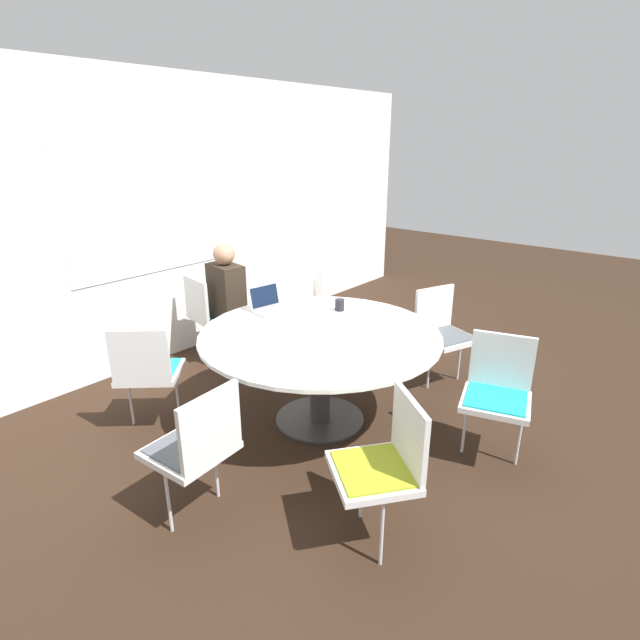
{
  "coord_description": "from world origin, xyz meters",
  "views": [
    {
      "loc": [
        -2.66,
        -2.22,
        2.12
      ],
      "look_at": [
        0.0,
        0.0,
        0.85
      ],
      "focal_mm": 28.0,
      "sensor_mm": 36.0,
      "label": 1
    }
  ],
  "objects_px": {
    "laptop": "(268,304)",
    "chair_0": "(209,311)",
    "chair_3": "(385,459)",
    "chair_2": "(197,443)",
    "chair_5": "(442,328)",
    "chair_6": "(330,307)",
    "coffee_cup": "(340,305)",
    "chair_1": "(147,367)",
    "person_0": "(228,296)",
    "chair_4": "(498,388)"
  },
  "relations": [
    {
      "from": "laptop",
      "to": "chair_0",
      "type": "bearing_deg",
      "value": 94.19
    },
    {
      "from": "chair_3",
      "to": "laptop",
      "type": "height_order",
      "value": "laptop"
    },
    {
      "from": "chair_2",
      "to": "laptop",
      "type": "bearing_deg",
      "value": 26.21
    },
    {
      "from": "chair_0",
      "to": "chair_5",
      "type": "relative_size",
      "value": 1.0
    },
    {
      "from": "chair_6",
      "to": "coffee_cup",
      "type": "xyz_separation_m",
      "value": [
        -0.56,
        -0.55,
        0.28
      ]
    },
    {
      "from": "chair_0",
      "to": "chair_1",
      "type": "bearing_deg",
      "value": -49.41
    },
    {
      "from": "chair_1",
      "to": "person_0",
      "type": "height_order",
      "value": "person_0"
    },
    {
      "from": "chair_0",
      "to": "chair_1",
      "type": "relative_size",
      "value": 1.0
    },
    {
      "from": "chair_1",
      "to": "chair_2",
      "type": "relative_size",
      "value": 1.0
    },
    {
      "from": "chair_5",
      "to": "chair_4",
      "type": "bearing_deg",
      "value": 66.95
    },
    {
      "from": "chair_6",
      "to": "chair_5",
      "type": "bearing_deg",
      "value": 66.3
    },
    {
      "from": "chair_2",
      "to": "chair_3",
      "type": "relative_size",
      "value": 1.0
    },
    {
      "from": "chair_2",
      "to": "person_0",
      "type": "height_order",
      "value": "person_0"
    },
    {
      "from": "chair_1",
      "to": "chair_4",
      "type": "xyz_separation_m",
      "value": [
        1.35,
        -2.12,
        0.0
      ]
    },
    {
      "from": "chair_2",
      "to": "chair_4",
      "type": "relative_size",
      "value": 1.0
    },
    {
      "from": "chair_4",
      "to": "chair_3",
      "type": "bearing_deg",
      "value": 65.8
    },
    {
      "from": "chair_6",
      "to": "person_0",
      "type": "distance_m",
      "value": 1.02
    },
    {
      "from": "coffee_cup",
      "to": "chair_1",
      "type": "bearing_deg",
      "value": 153.31
    },
    {
      "from": "chair_4",
      "to": "laptop",
      "type": "xyz_separation_m",
      "value": [
        -0.33,
        1.87,
        0.28
      ]
    },
    {
      "from": "chair_1",
      "to": "chair_6",
      "type": "relative_size",
      "value": 1.0
    },
    {
      "from": "chair_0",
      "to": "chair_5",
      "type": "bearing_deg",
      "value": 36.99
    },
    {
      "from": "chair_4",
      "to": "chair_5",
      "type": "bearing_deg",
      "value": -60.93
    },
    {
      "from": "chair_2",
      "to": "chair_5",
      "type": "bearing_deg",
      "value": -9.77
    },
    {
      "from": "chair_6",
      "to": "coffee_cup",
      "type": "distance_m",
      "value": 0.83
    },
    {
      "from": "chair_4",
      "to": "laptop",
      "type": "relative_size",
      "value": 2.64
    },
    {
      "from": "chair_0",
      "to": "person_0",
      "type": "distance_m",
      "value": 0.32
    },
    {
      "from": "chair_5",
      "to": "person_0",
      "type": "distance_m",
      "value": 2.0
    },
    {
      "from": "chair_0",
      "to": "coffee_cup",
      "type": "distance_m",
      "value": 1.44
    },
    {
      "from": "chair_1",
      "to": "laptop",
      "type": "relative_size",
      "value": 2.64
    },
    {
      "from": "chair_3",
      "to": "person_0",
      "type": "bearing_deg",
      "value": 15.56
    },
    {
      "from": "chair_3",
      "to": "laptop",
      "type": "distance_m",
      "value": 1.93
    },
    {
      "from": "chair_0",
      "to": "chair_6",
      "type": "bearing_deg",
      "value": 55.33
    },
    {
      "from": "chair_3",
      "to": "laptop",
      "type": "relative_size",
      "value": 2.64
    },
    {
      "from": "coffee_cup",
      "to": "chair_0",
      "type": "bearing_deg",
      "value": 102.3
    },
    {
      "from": "chair_1",
      "to": "coffee_cup",
      "type": "bearing_deg",
      "value": 20.97
    },
    {
      "from": "chair_3",
      "to": "chair_6",
      "type": "xyz_separation_m",
      "value": [
        1.78,
        1.8,
        0.0
      ]
    },
    {
      "from": "chair_3",
      "to": "chair_2",
      "type": "bearing_deg",
      "value": 69.06
    },
    {
      "from": "coffee_cup",
      "to": "chair_4",
      "type": "bearing_deg",
      "value": -92.33
    },
    {
      "from": "chair_0",
      "to": "chair_3",
      "type": "distance_m",
      "value": 2.79
    },
    {
      "from": "chair_3",
      "to": "coffee_cup",
      "type": "xyz_separation_m",
      "value": [
        1.22,
        1.26,
        0.28
      ]
    },
    {
      "from": "chair_4",
      "to": "chair_6",
      "type": "xyz_separation_m",
      "value": [
        0.61,
        1.96,
        0.0
      ]
    },
    {
      "from": "chair_1",
      "to": "person_0",
      "type": "xyz_separation_m",
      "value": [
        1.15,
        0.42,
        0.19
      ]
    },
    {
      "from": "chair_0",
      "to": "laptop",
      "type": "relative_size",
      "value": 2.64
    },
    {
      "from": "chair_2",
      "to": "chair_6",
      "type": "xyz_separation_m",
      "value": [
        2.33,
        0.91,
        0.0
      ]
    },
    {
      "from": "chair_0",
      "to": "chair_2",
      "type": "height_order",
      "value": "same"
    },
    {
      "from": "chair_3",
      "to": "chair_5",
      "type": "distance_m",
      "value": 2.06
    },
    {
      "from": "chair_4",
      "to": "laptop",
      "type": "distance_m",
      "value": 1.92
    },
    {
      "from": "chair_6",
      "to": "chair_3",
      "type": "bearing_deg",
      "value": 13.02
    },
    {
      "from": "chair_2",
      "to": "laptop",
      "type": "height_order",
      "value": "laptop"
    },
    {
      "from": "chair_4",
      "to": "chair_6",
      "type": "bearing_deg",
      "value": -34.22
    }
  ]
}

